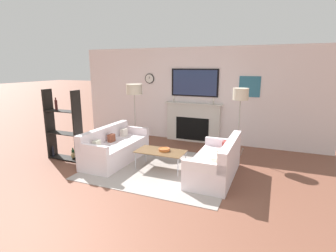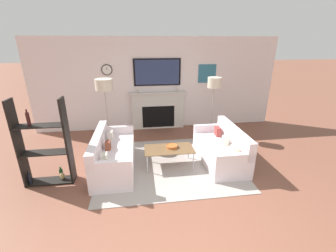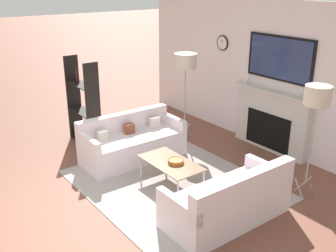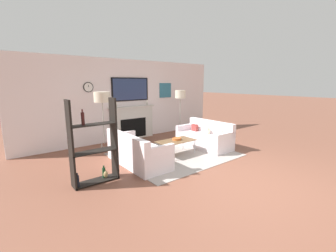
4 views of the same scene
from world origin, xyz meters
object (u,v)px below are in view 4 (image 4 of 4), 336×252
coffee_table (176,141)px  floor_lamp_right (180,95)px  floor_lamp_left (102,98)px  shelf_unit (94,146)px  couch_right (205,138)px  couch_left (137,153)px  decorative_bowl (177,139)px

coffee_table → floor_lamp_right: (1.41, 1.42, 1.13)m
floor_lamp_left → shelf_unit: bearing=-118.2°
floor_lamp_right → shelf_unit: floor_lamp_right is taller
coffee_table → shelf_unit: bearing=-172.6°
couch_right → couch_left: bearing=180.0°
couch_right → decorative_bowl: size_ratio=6.92×
couch_left → floor_lamp_left: floor_lamp_left is taller
couch_right → floor_lamp_left: floor_lamp_left is taller
decorative_bowl → floor_lamp_right: 2.21m
couch_left → coffee_table: (1.20, -0.04, 0.09)m
coffee_table → floor_lamp_right: floor_lamp_right is taller
couch_right → coffee_table: 1.20m
coffee_table → couch_left: bearing=177.8°
couch_left → floor_lamp_left: bearing=99.3°
couch_left → couch_right: size_ratio=1.05×
couch_left → decorative_bowl: (1.26, -0.00, 0.14)m
couch_left → decorative_bowl: couch_left is taller
couch_left → floor_lamp_right: 3.19m
shelf_unit → coffee_table: bearing=7.4°
coffee_table → decorative_bowl: decorative_bowl is taller
couch_left → shelf_unit: size_ratio=1.09×
couch_left → coffee_table: bearing=-2.2°
floor_lamp_left → decorative_bowl: bearing=-42.9°
floor_lamp_left → shelf_unit: floor_lamp_left is taller
couch_right → decorative_bowl: bearing=-179.9°
couch_left → couch_right: 2.40m
couch_left → couch_right: (2.40, -0.00, -0.01)m
coffee_table → shelf_unit: 2.39m
decorative_bowl → couch_right: bearing=0.1°
decorative_bowl → floor_lamp_left: size_ratio=0.15×
couch_left → shelf_unit: (-1.15, -0.35, 0.45)m
shelf_unit → couch_left: bearing=16.9°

